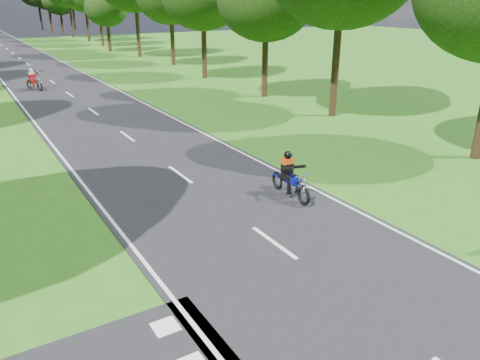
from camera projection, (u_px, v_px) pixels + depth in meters
ground at (324, 279)px, 10.82m from camera, size 160.00×160.00×0.00m
main_road at (20, 58)px, 50.69m from camera, size 7.00×140.00×0.02m
road_markings at (21, 60)px, 49.12m from camera, size 7.40×140.00×0.01m
rider_near_blue at (291, 175)px, 15.02m from camera, size 0.70×1.83×1.50m
rider_far_red at (33, 79)px, 32.82m from camera, size 1.16×1.90×1.51m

